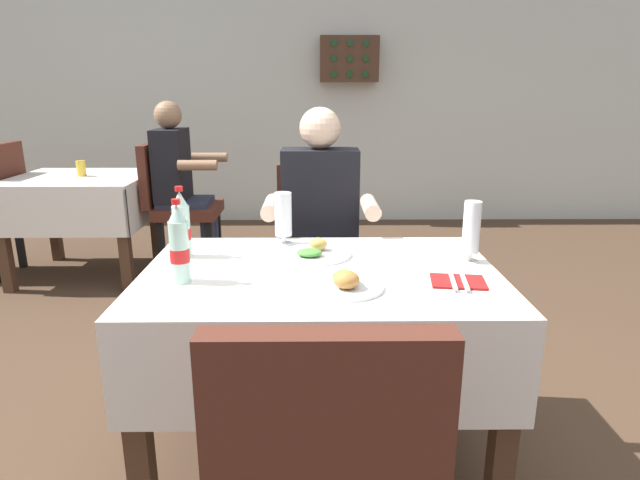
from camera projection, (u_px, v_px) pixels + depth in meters
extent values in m
plane|color=#473323|center=(335.00, 450.00, 2.04)|extent=(11.00, 11.00, 0.00)
cube|color=silver|center=(322.00, 70.00, 5.28)|extent=(11.00, 0.12, 3.03)
cube|color=white|center=(320.00, 273.00, 1.83)|extent=(1.22, 0.83, 0.02)
cube|color=white|center=(322.00, 379.00, 1.48)|extent=(1.22, 0.02, 0.32)
cube|color=white|center=(319.00, 279.00, 2.27)|extent=(1.22, 0.02, 0.32)
cube|color=white|center=(150.00, 319.00, 1.87)|extent=(0.02, 0.83, 0.32)
cube|color=white|center=(490.00, 318.00, 1.88)|extent=(0.02, 0.83, 0.32)
cube|color=#472D1E|center=(138.00, 431.00, 1.58)|extent=(0.07, 0.07, 0.72)
cube|color=#472D1E|center=(504.00, 428.00, 1.59)|extent=(0.07, 0.07, 0.72)
cube|color=#472D1E|center=(191.00, 327.00, 2.27)|extent=(0.07, 0.07, 0.72)
cube|color=#472D1E|center=(447.00, 326.00, 2.28)|extent=(0.07, 0.07, 0.72)
cube|color=#4C2319|center=(319.00, 270.00, 2.58)|extent=(0.44, 0.44, 0.08)
cube|color=#4C2319|center=(318.00, 207.00, 2.75)|extent=(0.42, 0.06, 0.44)
cube|color=black|center=(283.00, 336.00, 2.49)|extent=(0.04, 0.04, 0.45)
cube|color=black|center=(355.00, 335.00, 2.49)|extent=(0.04, 0.04, 0.45)
cube|color=black|center=(286.00, 307.00, 2.82)|extent=(0.04, 0.04, 0.45)
cube|color=black|center=(350.00, 307.00, 2.82)|extent=(0.04, 0.04, 0.45)
cube|color=#4C2319|center=(324.00, 477.00, 1.20)|extent=(0.44, 0.44, 0.08)
cube|color=#4C2319|center=(327.00, 452.00, 0.89)|extent=(0.42, 0.06, 0.44)
cylinder|color=#282D42|center=(303.00, 339.00, 2.46)|extent=(0.10, 0.10, 0.45)
cylinder|color=#282D42|center=(338.00, 338.00, 2.46)|extent=(0.10, 0.10, 0.45)
cube|color=#282D42|center=(320.00, 269.00, 2.54)|extent=(0.34, 0.36, 0.12)
cube|color=black|center=(320.00, 202.00, 2.53)|extent=(0.36, 0.20, 0.50)
sphere|color=beige|center=(320.00, 128.00, 2.44)|extent=(0.19, 0.19, 0.19)
cylinder|color=beige|center=(271.00, 207.00, 2.30)|extent=(0.07, 0.26, 0.07)
cylinder|color=beige|center=(370.00, 207.00, 2.31)|extent=(0.07, 0.26, 0.07)
cylinder|color=white|center=(347.00, 287.00, 1.66)|extent=(0.23, 0.23, 0.01)
ellipsoid|color=gold|center=(347.00, 279.00, 1.65)|extent=(0.09, 0.08, 0.04)
ellipsoid|color=#4C8E38|center=(345.00, 277.00, 1.66)|extent=(0.11, 0.11, 0.04)
ellipsoid|color=#B77A38|center=(346.00, 280.00, 1.62)|extent=(0.10, 0.09, 0.05)
cylinder|color=white|center=(317.00, 254.00, 1.98)|extent=(0.26, 0.26, 0.01)
ellipsoid|color=#4C8E38|center=(309.00, 253.00, 1.94)|extent=(0.10, 0.08, 0.03)
ellipsoid|color=gold|center=(318.00, 244.00, 2.01)|extent=(0.08, 0.07, 0.05)
cylinder|color=white|center=(284.00, 243.00, 2.14)|extent=(0.07, 0.07, 0.01)
cylinder|color=white|center=(284.00, 239.00, 2.13)|extent=(0.02, 0.02, 0.03)
cylinder|color=white|center=(283.00, 214.00, 2.10)|extent=(0.07, 0.07, 0.17)
cylinder|color=black|center=(283.00, 219.00, 2.11)|extent=(0.06, 0.06, 0.14)
cylinder|color=white|center=(469.00, 261.00, 1.91)|extent=(0.07, 0.07, 0.01)
cylinder|color=white|center=(469.00, 256.00, 1.91)|extent=(0.02, 0.02, 0.03)
cylinder|color=white|center=(472.00, 227.00, 1.88)|extent=(0.06, 0.06, 0.19)
cylinder|color=#C68928|center=(471.00, 240.00, 1.89)|extent=(0.06, 0.06, 0.09)
cylinder|color=silver|center=(180.00, 252.00, 1.69)|extent=(0.06, 0.06, 0.20)
cylinder|color=red|center=(180.00, 255.00, 1.69)|extent=(0.06, 0.06, 0.04)
cone|color=silver|center=(177.00, 213.00, 1.66)|extent=(0.06, 0.06, 0.05)
cylinder|color=red|center=(176.00, 202.00, 1.65)|extent=(0.03, 0.03, 0.02)
cylinder|color=silver|center=(182.00, 231.00, 1.95)|extent=(0.06, 0.06, 0.19)
cylinder|color=red|center=(182.00, 234.00, 1.96)|extent=(0.06, 0.06, 0.04)
cone|color=silver|center=(180.00, 199.00, 1.92)|extent=(0.06, 0.06, 0.05)
cylinder|color=red|center=(179.00, 189.00, 1.91)|extent=(0.03, 0.03, 0.02)
cube|color=maroon|center=(458.00, 282.00, 1.71)|extent=(0.19, 0.15, 0.01)
cube|color=silver|center=(452.00, 279.00, 1.71)|extent=(0.04, 0.19, 0.01)
cube|color=silver|center=(464.00, 280.00, 1.70)|extent=(0.04, 0.19, 0.01)
cube|color=white|center=(79.00, 178.00, 3.79)|extent=(0.93, 0.83, 0.02)
cube|color=white|center=(56.00, 214.00, 3.45)|extent=(0.93, 0.02, 0.32)
cube|color=white|center=(104.00, 191.00, 4.23)|extent=(0.93, 0.02, 0.32)
cube|color=white|center=(19.00, 201.00, 3.84)|extent=(0.02, 0.83, 0.32)
cube|color=white|center=(146.00, 201.00, 3.84)|extent=(0.02, 0.83, 0.32)
cube|color=#472D1E|center=(3.00, 241.00, 3.55)|extent=(0.07, 0.07, 0.72)
cube|color=#472D1E|center=(124.00, 241.00, 3.56)|extent=(0.07, 0.07, 0.72)
cube|color=#472D1E|center=(53.00, 217.00, 4.23)|extent=(0.07, 0.07, 0.72)
cube|color=#472D1E|center=(155.00, 216.00, 4.24)|extent=(0.07, 0.07, 0.72)
cube|color=#4C2319|center=(6.00, 175.00, 3.78)|extent=(0.06, 0.42, 0.44)
cube|color=black|center=(19.00, 239.00, 4.09)|extent=(0.04, 0.04, 0.45)
cube|color=#4C2319|center=(189.00, 210.00, 3.87)|extent=(0.44, 0.44, 0.08)
cube|color=#4C2319|center=(151.00, 174.00, 3.79)|extent=(0.06, 0.42, 0.44)
cube|color=black|center=(210.00, 252.00, 3.78)|extent=(0.04, 0.04, 0.45)
cube|color=black|center=(218.00, 239.00, 4.10)|extent=(0.04, 0.04, 0.45)
cube|color=black|center=(162.00, 252.00, 3.77)|extent=(0.04, 0.04, 0.45)
cube|color=black|center=(174.00, 239.00, 4.10)|extent=(0.04, 0.04, 0.45)
cylinder|color=#282D42|center=(208.00, 248.00, 3.86)|extent=(0.10, 0.10, 0.45)
cylinder|color=#282D42|center=(213.00, 242.00, 4.02)|extent=(0.10, 0.10, 0.45)
cube|color=#282D42|center=(186.00, 207.00, 3.86)|extent=(0.36, 0.34, 0.12)
cube|color=black|center=(172.00, 165.00, 3.78)|extent=(0.20, 0.36, 0.50)
sphere|color=#997051|center=(168.00, 115.00, 3.68)|extent=(0.19, 0.19, 0.19)
cylinder|color=#997051|center=(198.00, 165.00, 3.56)|extent=(0.26, 0.07, 0.07)
cylinder|color=#997051|center=(210.00, 157.00, 3.98)|extent=(0.26, 0.07, 0.07)
cylinder|color=gold|center=(81.00, 168.00, 3.78)|extent=(0.06, 0.06, 0.11)
cube|color=#472D1E|center=(349.00, 59.00, 5.11)|extent=(0.56, 0.20, 0.42)
cylinder|color=#193D1E|center=(334.00, 74.00, 5.11)|extent=(0.06, 0.14, 0.06)
cylinder|color=#193D1E|center=(349.00, 74.00, 5.11)|extent=(0.06, 0.14, 0.06)
cylinder|color=#193D1E|center=(365.00, 74.00, 5.11)|extent=(0.06, 0.14, 0.06)
cylinder|color=#193D1E|center=(334.00, 59.00, 5.07)|extent=(0.06, 0.14, 0.06)
cylinder|color=#193D1E|center=(349.00, 59.00, 5.07)|extent=(0.06, 0.14, 0.06)
cylinder|color=#193D1E|center=(365.00, 59.00, 5.07)|extent=(0.06, 0.14, 0.06)
cylinder|color=#193D1E|center=(334.00, 43.00, 5.03)|extent=(0.06, 0.14, 0.06)
cylinder|color=#193D1E|center=(350.00, 43.00, 5.03)|extent=(0.06, 0.14, 0.06)
cylinder|color=#193D1E|center=(365.00, 43.00, 5.03)|extent=(0.06, 0.14, 0.06)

